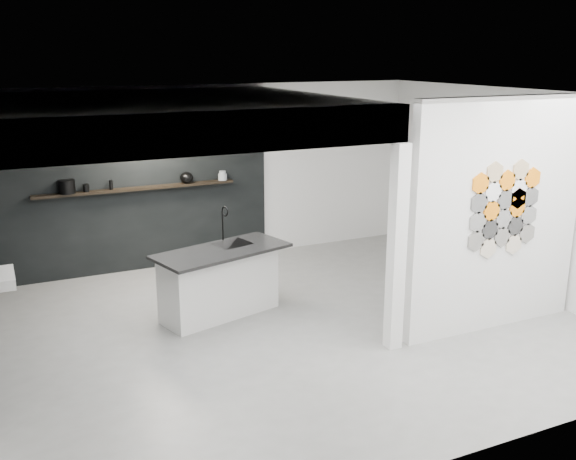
% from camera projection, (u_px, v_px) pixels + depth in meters
% --- Properties ---
extents(floor, '(7.00, 6.00, 0.01)m').
position_uv_depth(floor, '(291.00, 327.00, 7.93)').
color(floor, slate).
extents(partition_panel, '(2.45, 0.15, 2.80)m').
position_uv_depth(partition_panel, '(497.00, 216.00, 7.58)').
color(partition_panel, silver).
rests_on(partition_panel, floor).
extents(bay_clad_back, '(4.40, 0.04, 2.35)m').
position_uv_depth(bay_clad_back, '(130.00, 196.00, 9.68)').
color(bay_clad_back, black).
rests_on(bay_clad_back, floor).
extents(bulkhead, '(4.40, 4.00, 0.40)m').
position_uv_depth(bulkhead, '(156.00, 115.00, 7.59)').
color(bulkhead, silver).
rests_on(bulkhead, corner_column).
extents(corner_column, '(0.16, 0.16, 2.35)m').
position_uv_depth(corner_column, '(397.00, 249.00, 7.07)').
color(corner_column, silver).
rests_on(corner_column, floor).
extents(fascia_beam, '(4.40, 0.16, 0.40)m').
position_uv_depth(fascia_beam, '(206.00, 133.00, 5.91)').
color(fascia_beam, silver).
rests_on(fascia_beam, corner_column).
extents(display_shelf, '(3.00, 0.15, 0.04)m').
position_uv_depth(display_shelf, '(137.00, 189.00, 9.60)').
color(display_shelf, black).
rests_on(display_shelf, bay_clad_back).
extents(kitchen_island, '(1.84, 1.18, 1.37)m').
position_uv_depth(kitchen_island, '(220.00, 281.00, 8.16)').
color(kitchen_island, silver).
rests_on(kitchen_island, floor).
extents(stockpot, '(0.29, 0.29, 0.19)m').
position_uv_depth(stockpot, '(67.00, 187.00, 9.16)').
color(stockpot, black).
rests_on(stockpot, display_shelf).
extents(kettle, '(0.27, 0.27, 0.17)m').
position_uv_depth(kettle, '(187.00, 178.00, 9.88)').
color(kettle, black).
rests_on(kettle, display_shelf).
extents(glass_bowl, '(0.18, 0.18, 0.10)m').
position_uv_depth(glass_bowl, '(223.00, 177.00, 10.13)').
color(glass_bowl, gray).
rests_on(glass_bowl, display_shelf).
extents(glass_vase, '(0.14, 0.14, 0.15)m').
position_uv_depth(glass_vase, '(222.00, 175.00, 10.12)').
color(glass_vase, gray).
rests_on(glass_vase, display_shelf).
extents(bottle_dark, '(0.07, 0.07, 0.14)m').
position_uv_depth(bottle_dark, '(111.00, 185.00, 9.42)').
color(bottle_dark, black).
rests_on(bottle_dark, display_shelf).
extents(utensil_cup, '(0.11, 0.11, 0.11)m').
position_uv_depth(utensil_cup, '(86.00, 188.00, 9.28)').
color(utensil_cup, black).
rests_on(utensil_cup, display_shelf).
extents(hex_tile_cluster, '(1.04, 0.02, 1.16)m').
position_uv_depth(hex_tile_cluster, '(505.00, 209.00, 7.49)').
color(hex_tile_cluster, '#66635E').
rests_on(hex_tile_cluster, partition_panel).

